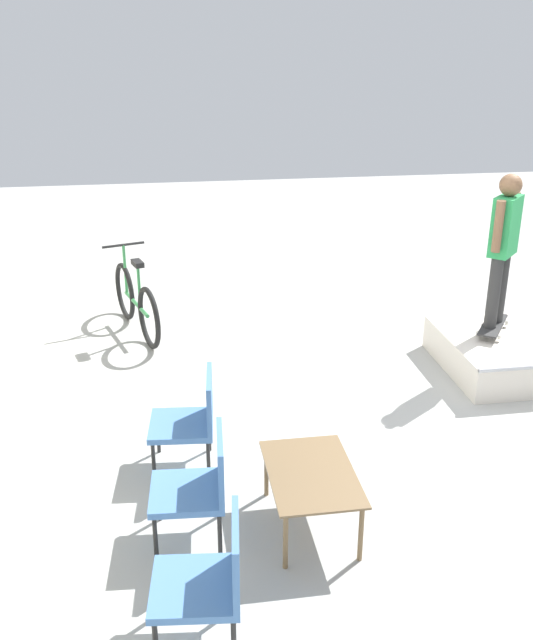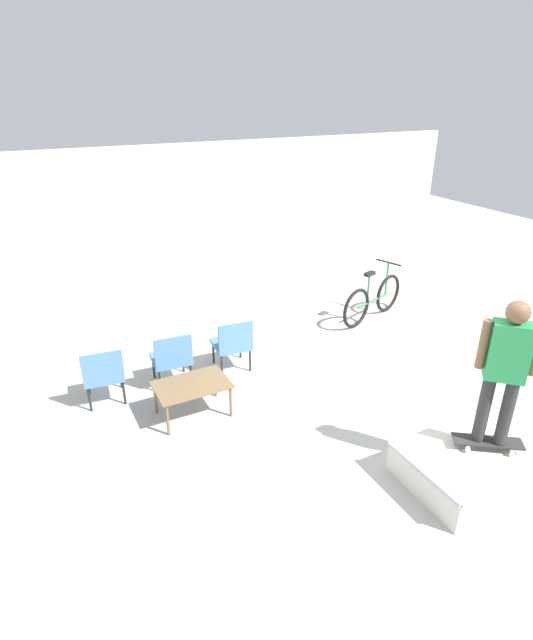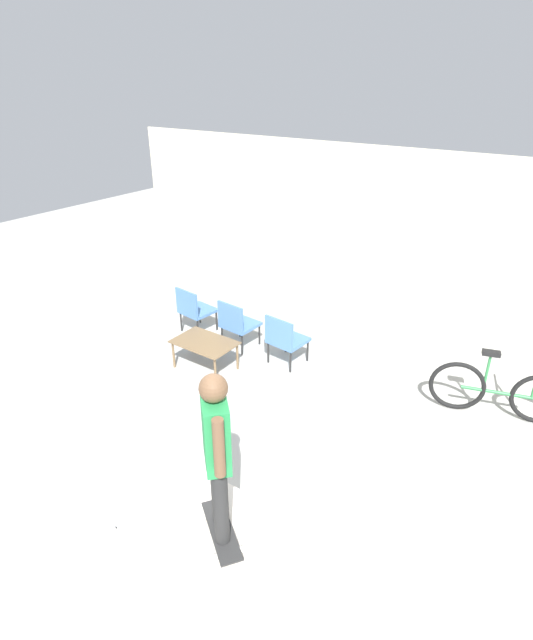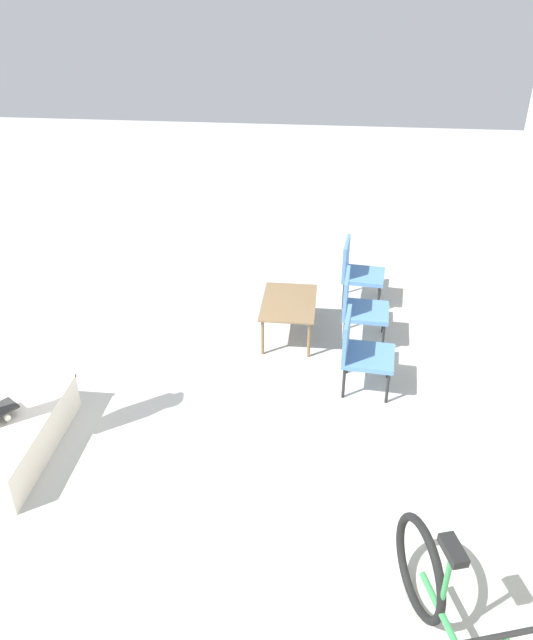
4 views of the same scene
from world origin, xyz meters
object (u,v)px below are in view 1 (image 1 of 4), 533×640
object	(u,v)px
bicycle	(136,302)
patio_chair_right	(192,417)
skateboard_on_ramp	(493,325)
skate_ramp_box	(493,354)
patio_chair_center	(199,483)
person_skater	(504,239)
coffee_table	(311,478)
patio_chair_left	(210,577)

from	to	relation	value
bicycle	patio_chair_right	bearing A→B (deg)	172.15
skateboard_on_ramp	skate_ramp_box	bearing A→B (deg)	-157.87
patio_chair_center	person_skater	bearing A→B (deg)	130.20
coffee_table	patio_chair_left	bearing A→B (deg)	139.67
patio_chair_right	bicycle	world-z (taller)	bicycle
patio_chair_center	bicycle	xyz separation A→B (m)	(3.94, 0.50, -0.08)
person_skater	bicycle	world-z (taller)	person_skater
patio_chair_center	bicycle	world-z (taller)	bicycle
coffee_table	patio_chair_right	xyz separation A→B (m)	(0.93, 0.80, 0.05)
patio_chair_center	patio_chair_right	world-z (taller)	same
skate_ramp_box	coffee_table	distance (m)	3.38
skateboard_on_ramp	patio_chair_center	world-z (taller)	patio_chair_center
skate_ramp_box	bicycle	xyz separation A→B (m)	(1.66, 3.79, 0.20)
person_skater	coffee_table	distance (m)	3.65
patio_chair_left	patio_chair_right	size ratio (longest dim) A/B	1.00
skateboard_on_ramp	person_skater	world-z (taller)	person_skater
skateboard_on_ramp	patio_chair_left	size ratio (longest dim) A/B	0.84
patio_chair_right	coffee_table	bearing A→B (deg)	46.16
patio_chair_left	coffee_table	bearing A→B (deg)	145.88
patio_chair_left	bicycle	xyz separation A→B (m)	(4.88, 0.50, -0.08)
coffee_table	skate_ramp_box	bearing A→B (deg)	-47.64
coffee_table	bicycle	size ratio (longest dim) A/B	0.56
skateboard_on_ramp	coffee_table	bearing A→B (deg)	169.29
skate_ramp_box	skateboard_on_ramp	xyz separation A→B (m)	(0.15, -0.04, 0.27)
patio_chair_left	patio_chair_center	xyz separation A→B (m)	(0.94, -0.00, 0.00)
coffee_table	patio_chair_left	distance (m)	1.24
skateboard_on_ramp	patio_chair_right	world-z (taller)	patio_chair_right
skateboard_on_ramp	patio_chair_left	world-z (taller)	patio_chair_left
person_skater	patio_chair_right	size ratio (longest dim) A/B	1.94
coffee_table	bicycle	distance (m)	4.14
skate_ramp_box	patio_chair_right	world-z (taller)	patio_chair_right
coffee_table	bicycle	xyz separation A→B (m)	(3.93, 1.30, -0.03)
skateboard_on_ramp	bicycle	size ratio (longest dim) A/B	0.42
skateboard_on_ramp	coffee_table	world-z (taller)	skateboard_on_ramp
skate_ramp_box	person_skater	xyz separation A→B (m)	(0.15, -0.04, 1.23)
person_skater	patio_chair_left	bearing A→B (deg)	179.22
patio_chair_left	patio_chair_right	bearing A→B (deg)	-173.80
skate_ramp_box	patio_chair_center	bearing A→B (deg)	124.67
skateboard_on_ramp	patio_chair_right	xyz separation A→B (m)	(-1.50, 3.33, 0.00)
skateboard_on_ramp	patio_chair_right	bearing A→B (deg)	149.69
patio_chair_center	skate_ramp_box	bearing A→B (deg)	128.73
patio_chair_left	skate_ramp_box	bearing A→B (deg)	140.54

